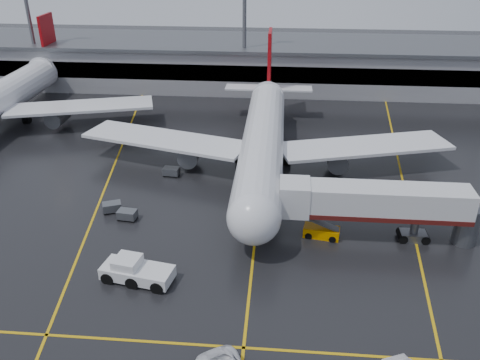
{
  "coord_description": "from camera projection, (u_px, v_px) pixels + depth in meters",
  "views": [
    {
      "loc": [
        2.1,
        -49.55,
        28.59
      ],
      "look_at": [
        -2.0,
        -2.0,
        4.0
      ],
      "focal_mm": 37.15,
      "sensor_mm": 36.0,
      "label": 1
    }
  ],
  "objects": [
    {
      "name": "ground",
      "position": [
        259.0,
        204.0,
        57.14
      ],
      "size": [
        220.0,
        220.0,
        0.0
      ],
      "primitive_type": "plane",
      "color": "black",
      "rests_on": "ground"
    },
    {
      "name": "apron_line_centre",
      "position": [
        259.0,
        204.0,
        57.13
      ],
      "size": [
        0.25,
        90.0,
        0.02
      ],
      "primitive_type": "cube",
      "color": "gold",
      "rests_on": "ground"
    },
    {
      "name": "apron_line_stop",
      "position": [
        244.0,
        348.0,
        37.65
      ],
      "size": [
        60.0,
        0.25,
        0.02
      ],
      "primitive_type": "cube",
      "color": "gold",
      "rests_on": "ground"
    },
    {
      "name": "apron_line_left",
      "position": [
        116.0,
        161.0,
        67.52
      ],
      "size": [
        9.99,
        69.35,
        0.02
      ],
      "primitive_type": "cube",
      "rotation": [
        0.0,
        0.0,
        0.14
      ],
      "color": "gold",
      "rests_on": "ground"
    },
    {
      "name": "apron_line_right",
      "position": [
        401.0,
        171.0,
        64.61
      ],
      "size": [
        7.57,
        69.64,
        0.02
      ],
      "primitive_type": "cube",
      "rotation": [
        0.0,
        0.0,
        -0.1
      ],
      "color": "gold",
      "rests_on": "ground"
    },
    {
      "name": "terminal",
      "position": [
        272.0,
        63.0,
        97.61
      ],
      "size": [
        122.0,
        19.0,
        8.6
      ],
      "color": "gray",
      "rests_on": "ground"
    },
    {
      "name": "light_mast_left",
      "position": [
        28.0,
        11.0,
        91.14
      ],
      "size": [
        3.0,
        1.2,
        25.45
      ],
      "color": "#595B60",
      "rests_on": "ground"
    },
    {
      "name": "light_mast_mid",
      "position": [
        244.0,
        14.0,
        88.08
      ],
      "size": [
        3.0,
        1.2,
        25.45
      ],
      "color": "#595B60",
      "rests_on": "ground"
    },
    {
      "name": "main_airliner",
      "position": [
        263.0,
        138.0,
        63.8
      ],
      "size": [
        48.8,
        45.6,
        14.1
      ],
      "color": "silver",
      "rests_on": "ground"
    },
    {
      "name": "jet_bridge",
      "position": [
        376.0,
        205.0,
        49.11
      ],
      "size": [
        19.9,
        3.4,
        6.05
      ],
      "color": "silver",
      "rests_on": "ground"
    },
    {
      "name": "pushback_tractor",
      "position": [
        136.0,
        271.0,
        44.51
      ],
      "size": [
        6.8,
        3.81,
        2.3
      ],
      "color": "silver",
      "rests_on": "ground"
    },
    {
      "name": "belt_loader",
      "position": [
        321.0,
        232.0,
        50.86
      ],
      "size": [
        3.84,
        2.23,
        2.3
      ],
      "color": "#D58100",
      "rests_on": "ground"
    },
    {
      "name": "baggage_cart_a",
      "position": [
        127.0,
        214.0,
        53.8
      ],
      "size": [
        2.14,
        1.54,
        1.12
      ],
      "color": "#595B60",
      "rests_on": "ground"
    },
    {
      "name": "baggage_cart_b",
      "position": [
        112.0,
        207.0,
        55.25
      ],
      "size": [
        2.34,
        1.96,
        1.12
      ],
      "color": "#595B60",
      "rests_on": "ground"
    },
    {
      "name": "baggage_cart_c",
      "position": [
        171.0,
        171.0,
        63.22
      ],
      "size": [
        2.11,
        1.47,
        1.12
      ],
      "color": "#595B60",
      "rests_on": "ground"
    }
  ]
}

